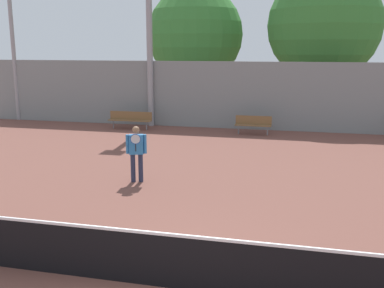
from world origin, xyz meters
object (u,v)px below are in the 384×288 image
Objects in this scene: bench_courtside_far at (253,123)px; tree_green_broad at (324,25)px; tree_dark_dense at (195,35)px; tennis_net at (179,261)px; light_pole_near_left at (149,27)px; light_pole_center_back at (10,12)px; tennis_player at (136,150)px; bench_adjacent_court at (130,118)px.

tree_green_broad reaches higher than bench_courtside_far.
tennis_net is at bearing -77.60° from tree_dark_dense.
light_pole_center_back reaches higher than light_pole_near_left.
tennis_net is 14.11m from bench_courtside_far.
tennis_player is 10.75m from light_pole_near_left.
tree_dark_dense is (-4.54, 7.55, 4.22)m from bench_courtside_far.
tennis_player is 0.78× the size of bench_adjacent_court.
tennis_net reaches higher than bench_courtside_far.
bench_adjacent_court is 8.78m from tree_dark_dense.
bench_courtside_far is at bearing -5.48° from light_pole_center_back.
tree_green_broad is at bearing 62.89° from bench_courtside_far.
light_pole_center_back is 1.15× the size of tree_green_broad.
tennis_net is 6.35m from tennis_player.
bench_adjacent_court is at bearing -146.19° from tree_green_broad.
bench_adjacent_court is at bearing -101.66° from tree_dark_dense.
light_pole_center_back reaches higher than tennis_player.
bench_adjacent_court is 0.28× the size of tree_dark_dense.
tennis_net is 21.14m from light_pole_center_back.
bench_courtside_far is 0.18× the size of light_pole_center_back.
tennis_player is at bearing -67.62° from bench_adjacent_court.
tree_green_broad is (3.18, 6.22, 4.65)m from bench_courtside_far.
bench_adjacent_court is 9.01m from light_pole_center_back.
tennis_player reaches higher than tennis_net.
light_pole_near_left is 0.92× the size of light_pole_center_back.
bench_adjacent_court is 12.10m from tree_green_broad.
light_pole_near_left is 1.05× the size of tree_green_broad.
light_pole_near_left is at bearing 168.12° from bench_courtside_far.
tree_dark_dense is at bearing 82.38° from light_pole_near_left.
tree_green_broad is 7.85m from tree_dark_dense.
tennis_player is 0.20× the size of tree_green_broad.
tennis_player is (-2.84, 5.65, 0.48)m from tennis_net.
tennis_player is 8.86m from bench_courtside_far.
tree_dark_dense is at bearing 170.26° from tree_green_broad.
tree_green_broad reaches higher than tennis_player.
tennis_player is at bearing -73.83° from light_pole_near_left.
tree_dark_dense reaches higher than tennis_player.
tree_green_broad reaches higher than bench_adjacent_court.
light_pole_near_left is at bearing 58.35° from bench_adjacent_court.
light_pole_near_left is at bearing -97.62° from tree_dark_dense.
tree_dark_dense is at bearing 121.05° from bench_courtside_far.
light_pole_near_left reaches higher than tennis_net.
tennis_player is 9.16m from bench_adjacent_court.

